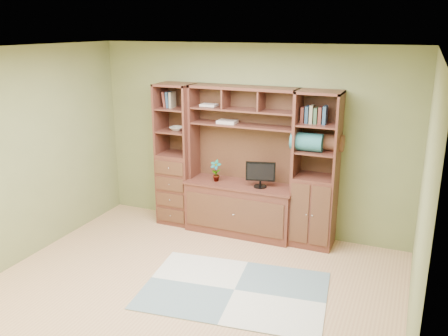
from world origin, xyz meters
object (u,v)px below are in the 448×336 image
at_px(left_tower, 177,155).
at_px(right_tower, 316,171).
at_px(center_hutch, 240,163).
at_px(monitor, 261,170).

bearing_deg(left_tower, right_tower, 0.00).
relative_size(center_hutch, left_tower, 1.00).
bearing_deg(right_tower, left_tower, 180.00).
bearing_deg(center_hutch, monitor, -6.59).
distance_m(center_hutch, monitor, 0.31).
xyz_separation_m(right_tower, monitor, (-0.72, -0.07, -0.05)).
height_order(right_tower, monitor, right_tower).
xyz_separation_m(left_tower, monitor, (1.30, -0.07, -0.05)).
bearing_deg(right_tower, monitor, -174.07).
bearing_deg(monitor, right_tower, -8.32).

